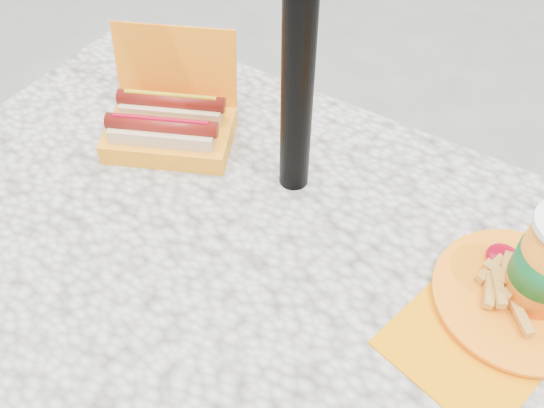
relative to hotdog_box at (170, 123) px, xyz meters
The scene contains 3 objects.
picnic_table 0.31m from the hotdog_box, 27.95° to the right, with size 1.20×0.80×0.75m.
hotdog_box is the anchor object (origin of this frame).
fries_plate 0.64m from the hotdog_box, ahead, with size 0.28×0.35×0.05m.
Camera 1 is at (0.34, -0.45, 1.48)m, focal length 38.00 mm.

